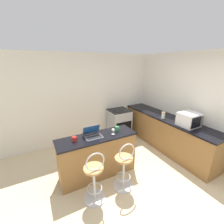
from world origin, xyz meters
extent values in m
plane|color=beige|center=(0.00, 0.00, 0.00)|extent=(20.00, 20.00, 0.00)
cube|color=silver|center=(0.00, 2.46, 1.30)|extent=(12.00, 0.06, 2.60)
cube|color=silver|center=(1.95, 0.00, 1.30)|extent=(0.06, 12.00, 2.60)
cube|color=olive|center=(-0.54, 0.80, 0.44)|extent=(1.60, 0.48, 0.88)
cube|color=black|center=(-0.54, 0.80, 0.90)|extent=(1.63, 0.51, 0.03)
cube|color=olive|center=(1.60, 0.97, 0.44)|extent=(0.63, 2.93, 0.88)
cube|color=black|center=(1.60, 0.97, 0.90)|extent=(0.66, 2.96, 0.03)
cylinder|color=silver|center=(-0.84, 0.24, 0.01)|extent=(0.40, 0.40, 0.02)
cylinder|color=silver|center=(-0.84, 0.24, 0.32)|extent=(0.04, 0.04, 0.62)
torus|color=silver|center=(-0.84, 0.24, 0.23)|extent=(0.28, 0.28, 0.02)
cylinder|color=#B7844C|center=(-0.84, 0.24, 0.64)|extent=(0.34, 0.34, 0.04)
torus|color=silver|center=(-0.84, 0.15, 0.84)|extent=(0.32, 0.02, 0.32)
cylinder|color=silver|center=(-0.24, 0.24, 0.01)|extent=(0.40, 0.40, 0.02)
cylinder|color=silver|center=(-0.24, 0.24, 0.32)|extent=(0.04, 0.04, 0.62)
torus|color=silver|center=(-0.24, 0.24, 0.23)|extent=(0.28, 0.28, 0.02)
cylinder|color=#B7844C|center=(-0.24, 0.24, 0.64)|extent=(0.34, 0.34, 0.04)
torus|color=silver|center=(-0.24, 0.15, 0.84)|extent=(0.32, 0.02, 0.32)
cube|color=#47474C|center=(-0.61, 0.78, 0.92)|extent=(0.35, 0.23, 0.01)
cube|color=black|center=(-0.61, 0.76, 0.93)|extent=(0.30, 0.13, 0.00)
cube|color=#47474C|center=(-0.61, 0.91, 1.03)|extent=(0.35, 0.10, 0.20)
cube|color=#19478C|center=(-0.61, 0.91, 1.03)|extent=(0.31, 0.08, 0.17)
cube|color=silver|center=(1.57, 0.29, 1.07)|extent=(0.44, 0.40, 0.31)
cube|color=black|center=(1.53, 0.09, 1.07)|extent=(0.31, 0.01, 0.25)
cube|color=#4C4C51|center=(1.73, 0.09, 1.07)|extent=(0.09, 0.01, 0.25)
cube|color=#9EA3A8|center=(0.75, 2.11, 0.45)|extent=(0.63, 0.60, 0.89)
cube|color=black|center=(0.75, 1.80, 0.41)|extent=(0.53, 0.01, 0.40)
cube|color=black|center=(0.75, 2.11, 0.90)|extent=(0.63, 0.60, 0.02)
cylinder|color=black|center=(0.61, 1.99, 0.92)|extent=(0.11, 0.11, 0.01)
cylinder|color=black|center=(0.89, 1.99, 0.92)|extent=(0.11, 0.11, 0.01)
cylinder|color=black|center=(0.61, 2.23, 0.92)|extent=(0.11, 0.11, 0.01)
cylinder|color=black|center=(0.89, 2.23, 0.92)|extent=(0.11, 0.11, 0.01)
cylinder|color=#2D51AD|center=(1.53, 1.04, 0.96)|extent=(0.08, 0.08, 0.09)
torus|color=#2D51AD|center=(1.59, 1.04, 0.97)|extent=(0.01, 0.06, 0.06)
cylinder|color=red|center=(-0.99, 0.82, 0.96)|extent=(0.08, 0.08, 0.09)
torus|color=red|center=(-0.94, 0.82, 0.96)|extent=(0.01, 0.06, 0.06)
cylinder|color=silver|center=(-0.21, 0.72, 0.92)|extent=(0.06, 0.06, 0.00)
cylinder|color=silver|center=(-0.21, 0.72, 0.95)|extent=(0.01, 0.01, 0.07)
sphere|color=silver|center=(-0.21, 0.72, 1.02)|extent=(0.07, 0.07, 0.07)
cylinder|color=silver|center=(1.40, 0.92, 0.99)|extent=(0.10, 0.10, 0.16)
cylinder|color=olive|center=(1.40, 0.92, 1.08)|extent=(0.10, 0.10, 0.02)
cylinder|color=#338447|center=(-0.05, 0.84, 0.96)|extent=(0.08, 0.08, 0.10)
torus|color=#338447|center=(0.00, 0.84, 0.97)|extent=(0.01, 0.06, 0.06)
camera|label=1|loc=(-1.53, -1.75, 2.33)|focal=24.00mm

